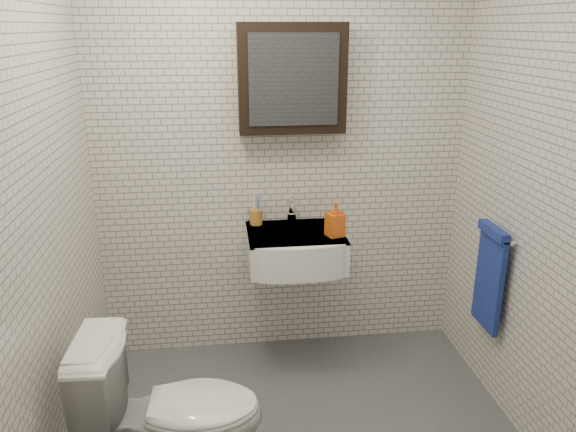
{
  "coord_description": "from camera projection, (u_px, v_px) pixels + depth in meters",
  "views": [
    {
      "loc": [
        -0.37,
        -2.23,
        1.98
      ],
      "look_at": [
        -0.03,
        0.45,
        1.06
      ],
      "focal_mm": 35.0,
      "sensor_mm": 36.0,
      "label": 1
    }
  ],
  "objects": [
    {
      "name": "room_shell",
      "position": [
        310.0,
        157.0,
        2.31
      ],
      "size": [
        2.22,
        2.02,
        2.51
      ],
      "color": "silver",
      "rests_on": "ground"
    },
    {
      "name": "washbasin",
      "position": [
        296.0,
        250.0,
        3.23
      ],
      "size": [
        0.55,
        0.5,
        0.2
      ],
      "color": "white",
      "rests_on": "room_shell"
    },
    {
      "name": "faucet",
      "position": [
        292.0,
        212.0,
        3.36
      ],
      "size": [
        0.06,
        0.2,
        0.15
      ],
      "color": "silver",
      "rests_on": "washbasin"
    },
    {
      "name": "mirror_cabinet",
      "position": [
        292.0,
        79.0,
        3.11
      ],
      "size": [
        0.6,
        0.15,
        0.6
      ],
      "color": "black",
      "rests_on": "room_shell"
    },
    {
      "name": "towel_rail",
      "position": [
        490.0,
        273.0,
        3.0
      ],
      "size": [
        0.09,
        0.3,
        0.58
      ],
      "color": "silver",
      "rests_on": "room_shell"
    },
    {
      "name": "toothbrush_cup",
      "position": [
        256.0,
        216.0,
        3.35
      ],
      "size": [
        0.09,
        0.09,
        0.21
      ],
      "rotation": [
        0.0,
        0.0,
        0.33
      ],
      "color": "#B9762E",
      "rests_on": "washbasin"
    },
    {
      "name": "soap_bottle",
      "position": [
        335.0,
        219.0,
        3.15
      ],
      "size": [
        0.11,
        0.12,
        0.2
      ],
      "primitive_type": "imported",
      "rotation": [
        0.0,
        0.0,
        0.3
      ],
      "color": "orange",
      "rests_on": "washbasin"
    },
    {
      "name": "toilet",
      "position": [
        174.0,
        415.0,
        2.42
      ],
      "size": [
        0.78,
        0.47,
        0.78
      ],
      "primitive_type": "imported",
      "rotation": [
        0.0,
        0.0,
        1.52
      ],
      "color": "white",
      "rests_on": "ground"
    }
  ]
}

